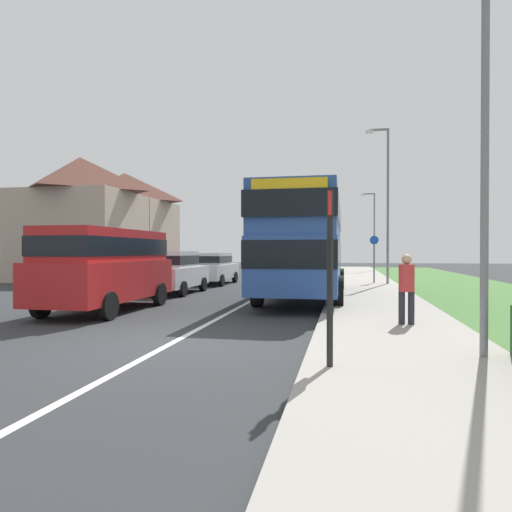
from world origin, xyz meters
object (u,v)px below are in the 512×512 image
pedestrian_at_stop (407,286)px  bus_stop_sign (330,265)px  parked_car_white (173,270)px  street_lamp_near (479,66)px  double_decker_bus (305,240)px  parked_van_red (106,263)px  cycle_route_sign (374,257)px  parked_car_silver (212,267)px  street_lamp_mid (386,196)px  street_lamp_far (373,226)px

pedestrian_at_stop → bus_stop_sign: size_ratio=0.64×
parked_car_white → street_lamp_near: (8.91, -10.07, 3.64)m
street_lamp_near → double_decker_bus: bearing=110.6°
parked_van_red → cycle_route_sign: (8.24, 11.84, 0.04)m
double_decker_bus → bus_stop_sign: double_decker_bus is taller
bus_stop_sign → cycle_route_sign: bus_stop_sign is taller
parked_van_red → parked_car_silver: size_ratio=1.14×
street_lamp_near → street_lamp_mid: (-0.01, 15.97, -0.11)m
parked_van_red → pedestrian_at_stop: parked_van_red is taller
pedestrian_at_stop → bus_stop_sign: 4.35m
cycle_route_sign → street_lamp_near: street_lamp_near is taller
street_lamp_mid → street_lamp_far: size_ratio=1.20×
pedestrian_at_stop → street_lamp_far: 28.38m
pedestrian_at_stop → street_lamp_near: 4.72m
parked_van_red → street_lamp_mid: street_lamp_mid is taller
double_decker_bus → parked_van_red: 7.08m
street_lamp_near → street_lamp_mid: 15.97m
cycle_route_sign → parked_van_red: bearing=-124.8°
parked_van_red → cycle_route_sign: size_ratio=2.05×
street_lamp_near → street_lamp_far: (0.26, 31.19, -0.79)m
cycle_route_sign → street_lamp_mid: street_lamp_mid is taller
parked_car_white → double_decker_bus: bearing=-9.6°
double_decker_bus → bus_stop_sign: 10.30m
cycle_route_sign → parked_car_white: bearing=-143.0°
double_decker_bus → parked_car_white: (-5.47, 0.93, -1.20)m
parked_car_white → cycle_route_sign: 10.50m
double_decker_bus → parked_van_red: double_decker_bus is taller
cycle_route_sign → pedestrian_at_stop: bearing=-90.5°
street_lamp_far → parked_car_white: bearing=-113.5°
parked_van_red → parked_car_silver: bearing=90.2°
double_decker_bus → pedestrian_at_stop: double_decker_bus is taller
street_lamp_near → street_lamp_far: bearing=89.5°
parked_car_silver → street_lamp_far: bearing=60.1°
pedestrian_at_stop → street_lamp_near: (0.67, -2.96, 3.61)m
double_decker_bus → parked_van_red: (-5.34, -4.59, -0.75)m
parked_van_red → street_lamp_mid: 14.72m
cycle_route_sign → street_lamp_near: bearing=-88.1°
parked_car_silver → parked_van_red: bearing=-89.8°
cycle_route_sign → street_lamp_mid: (0.53, -0.42, 3.05)m
parked_car_white → pedestrian_at_stop: (8.25, -7.11, 0.03)m
parked_car_white → cycle_route_sign: bearing=37.0°
parked_car_silver → cycle_route_sign: cycle_route_sign is taller
parked_car_white → pedestrian_at_stop: bearing=-40.8°
pedestrian_at_stop → street_lamp_far: size_ratio=0.26×
parked_car_white → bus_stop_sign: 13.01m
pedestrian_at_stop → street_lamp_far: bearing=88.1°
parked_car_silver → street_lamp_far: size_ratio=0.70×
pedestrian_at_stop → street_lamp_far: street_lamp_far is taller
parked_van_red → parked_car_white: size_ratio=1.26×
cycle_route_sign → street_lamp_far: size_ratio=0.39×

